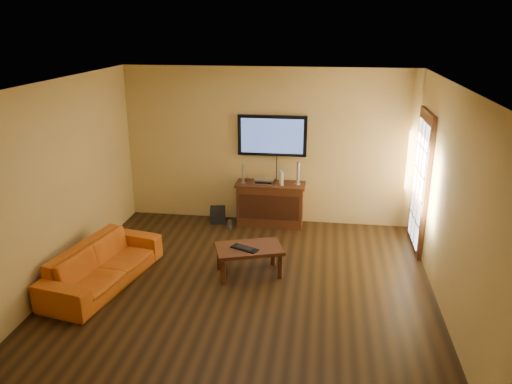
% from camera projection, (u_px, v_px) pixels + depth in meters
% --- Properties ---
extents(ground_plane, '(5.00, 5.00, 0.00)m').
position_uv_depth(ground_plane, '(244.00, 288.00, 6.70)').
color(ground_plane, black).
rests_on(ground_plane, ground).
extents(room_walls, '(5.00, 5.00, 5.00)m').
position_uv_depth(room_walls, '(251.00, 155.00, 6.74)').
color(room_walls, tan).
rests_on(room_walls, ground).
extents(french_door, '(0.07, 1.02, 2.22)m').
position_uv_depth(french_door, '(420.00, 183.00, 7.62)').
color(french_door, '#3E1E0E').
rests_on(french_door, ground).
extents(media_console, '(1.19, 0.46, 0.76)m').
position_uv_depth(media_console, '(270.00, 204.00, 8.68)').
color(media_console, '#3E1E0E').
rests_on(media_console, ground).
extents(television, '(1.18, 0.08, 0.70)m').
position_uv_depth(television, '(272.00, 136.00, 8.48)').
color(television, black).
rests_on(television, ground).
extents(coffee_table, '(1.04, 0.82, 0.42)m').
position_uv_depth(coffee_table, '(249.00, 251.00, 6.97)').
color(coffee_table, '#3E1E0E').
rests_on(coffee_table, ground).
extents(sofa, '(0.91, 1.98, 0.75)m').
position_uv_depth(sofa, '(102.00, 258.00, 6.72)').
color(sofa, '#C15A15').
rests_on(sofa, ground).
extents(speaker_left, '(0.09, 0.09, 0.32)m').
position_uv_depth(speaker_left, '(243.00, 175.00, 8.55)').
color(speaker_left, silver).
rests_on(speaker_left, media_console).
extents(speaker_right, '(0.10, 0.10, 0.38)m').
position_uv_depth(speaker_right, '(298.00, 175.00, 8.46)').
color(speaker_right, silver).
rests_on(speaker_right, media_console).
extents(av_receiver, '(0.34, 0.25, 0.08)m').
position_uv_depth(av_receiver, '(264.00, 181.00, 8.57)').
color(av_receiver, silver).
rests_on(av_receiver, media_console).
extents(game_console, '(0.09, 0.18, 0.23)m').
position_uv_depth(game_console, '(281.00, 178.00, 8.47)').
color(game_console, white).
rests_on(game_console, media_console).
extents(subwoofer, '(0.31, 0.31, 0.26)m').
position_uv_depth(subwoofer, '(218.00, 215.00, 8.88)').
color(subwoofer, black).
rests_on(subwoofer, ground).
extents(bottle, '(0.07, 0.07, 0.21)m').
position_uv_depth(bottle, '(230.00, 225.00, 8.52)').
color(bottle, white).
rests_on(bottle, ground).
extents(keyboard, '(0.41, 0.29, 0.02)m').
position_uv_depth(keyboard, '(245.00, 248.00, 6.89)').
color(keyboard, black).
rests_on(keyboard, coffee_table).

